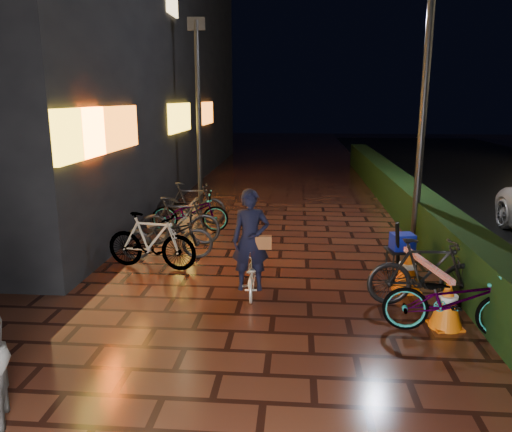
{
  "coord_description": "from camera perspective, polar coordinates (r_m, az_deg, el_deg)",
  "views": [
    {
      "loc": [
        0.32,
        -6.99,
        3.22
      ],
      "look_at": [
        -0.42,
        1.89,
        1.1
      ],
      "focal_mm": 35.0,
      "sensor_mm": 36.0,
      "label": 1
    }
  ],
  "objects": [
    {
      "name": "hedge",
      "position": [
        15.53,
        15.74,
        2.78
      ],
      "size": [
        0.7,
        20.0,
        1.0
      ],
      "primitive_type": "cube",
      "color": "black",
      "rests_on": "ground"
    },
    {
      "name": "lamp_post_hedge",
      "position": [
        11.23,
        18.68,
        12.62
      ],
      "size": [
        0.56,
        0.17,
        5.83
      ],
      "color": "black",
      "rests_on": "ground"
    },
    {
      "name": "cyclist",
      "position": [
        8.26,
        -0.59,
        -4.61
      ],
      "size": [
        0.67,
        1.28,
        1.8
      ],
      "color": "white",
      "rests_on": "ground"
    },
    {
      "name": "parked_bikes_storefront",
      "position": [
        11.31,
        -8.98,
        -0.58
      ],
      "size": [
        2.08,
        4.15,
        1.1
      ],
      "color": "black",
      "rests_on": "ground"
    },
    {
      "name": "lamp_post_sf",
      "position": [
        15.53,
        -6.61,
        12.58
      ],
      "size": [
        0.53,
        0.16,
        5.5
      ],
      "color": "black",
      "rests_on": "ground"
    },
    {
      "name": "traffic_barrier",
      "position": [
        8.29,
        18.8,
        -7.44
      ],
      "size": [
        0.76,
        1.86,
        0.76
      ],
      "color": "orange",
      "rests_on": "ground"
    },
    {
      "name": "storefront_block",
      "position": [
        20.97,
        -24.15,
        15.75
      ],
      "size": [
        12.09,
        22.0,
        9.0
      ],
      "color": "black",
      "rests_on": "ground"
    },
    {
      "name": "ground",
      "position": [
        7.71,
        1.97,
        -11.33
      ],
      "size": [
        80.0,
        80.0,
        0.0
      ],
      "primitive_type": "plane",
      "color": "#381911",
      "rests_on": "ground"
    },
    {
      "name": "parked_bikes_hedge",
      "position": [
        7.86,
        20.24,
        -7.59
      ],
      "size": [
        2.02,
        1.7,
        1.1
      ],
      "color": "black",
      "rests_on": "ground"
    },
    {
      "name": "cart_assembly",
      "position": [
        9.79,
        16.34,
        -3.08
      ],
      "size": [
        0.63,
        0.66,
        1.05
      ],
      "color": "black",
      "rests_on": "ground"
    }
  ]
}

